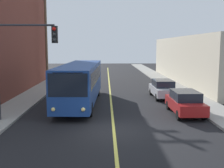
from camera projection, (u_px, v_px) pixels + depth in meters
ground_plane at (114, 131)px, 15.40m from camera, size 120.00×120.00×0.00m
sidewalk_left at (30, 97)px, 25.13m from camera, size 2.50×90.00×0.15m
sidewalk_right at (190, 96)px, 25.46m from camera, size 2.50×90.00×0.15m
lane_stripe_center at (110, 89)px, 30.26m from camera, size 0.16×60.00×0.01m
building_right_warehouse at (222, 60)px, 35.82m from camera, size 12.00×27.56×5.77m
city_bus at (81, 81)px, 22.39m from camera, size 3.00×12.23×3.20m
parked_car_red at (185, 102)px, 18.99m from camera, size 1.84×4.41×1.62m
parked_car_silver at (163, 89)px, 25.10m from camera, size 1.86×4.42×1.62m
utility_pole_mid at (46, 30)px, 32.95m from camera, size 2.40×0.28×11.72m
traffic_signal_left_corner at (22, 52)px, 16.61m from camera, size 3.75×0.48×6.00m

